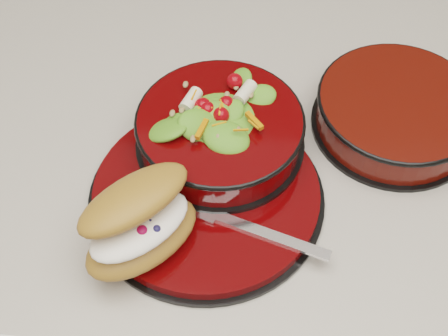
# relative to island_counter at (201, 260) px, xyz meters

# --- Properties ---
(island_counter) EXTENTS (1.24, 0.74, 0.90)m
(island_counter) POSITION_rel_island_counter_xyz_m (0.00, 0.00, 0.00)
(island_counter) COLOR silver
(island_counter) RESTS_ON ground
(dinner_plate) EXTENTS (0.29, 0.29, 0.02)m
(dinner_plate) POSITION_rel_island_counter_xyz_m (0.04, -0.15, 0.46)
(dinner_plate) COLOR black
(dinner_plate) RESTS_ON island_counter
(salad_bowl) EXTENTS (0.22, 0.22, 0.09)m
(salad_bowl) POSITION_rel_island_counter_xyz_m (0.05, -0.08, 0.50)
(salad_bowl) COLOR black
(salad_bowl) RESTS_ON dinner_plate
(croissant) EXTENTS (0.16, 0.17, 0.09)m
(croissant) POSITION_rel_island_counter_xyz_m (-0.03, -0.23, 0.51)
(croissant) COLOR #AD6B34
(croissant) RESTS_ON dinner_plate
(fork) EXTENTS (0.18, 0.07, 0.00)m
(fork) POSITION_rel_island_counter_xyz_m (0.09, -0.20, 0.47)
(fork) COLOR silver
(fork) RESTS_ON dinner_plate
(extra_bowl) EXTENTS (0.22, 0.22, 0.05)m
(extra_bowl) POSITION_rel_island_counter_xyz_m (0.28, -0.01, 0.48)
(extra_bowl) COLOR black
(extra_bowl) RESTS_ON island_counter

